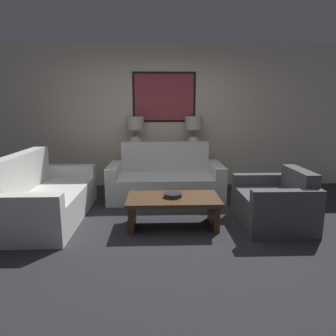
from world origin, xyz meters
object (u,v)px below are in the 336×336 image
table_lamp_right (194,130)px  couch_by_back_wall (165,181)px  coffee_table (173,205)px  decorative_bowl (173,195)px  console_table (165,169)px  table_lamp_left (135,130)px  armchair_near_back_wall (275,204)px  couch_by_side (46,198)px

table_lamp_right → couch_by_back_wall: 1.15m
coffee_table → decorative_bowl: (-0.00, 0.01, 0.13)m
table_lamp_right → console_table: bearing=180.0°
table_lamp_left → armchair_near_back_wall: (1.94, -1.86, -0.83)m
couch_by_side → armchair_near_back_wall: (3.06, -0.31, -0.03)m
couch_by_back_wall → decorative_bowl: couch_by_back_wall is taller
couch_by_side → armchair_near_back_wall: couch_by_side is taller
couch_by_side → decorative_bowl: (1.73, -0.32, 0.12)m
table_lamp_left → table_lamp_right: (1.08, 0.00, 0.00)m
table_lamp_right → coffee_table: size_ratio=0.53×
couch_by_back_wall → armchair_near_back_wall: (1.40, -1.23, -0.03)m
console_table → table_lamp_left: 0.91m
console_table → table_lamp_left: size_ratio=2.47×
table_lamp_right → couch_by_back_wall: bearing=-130.6°
decorative_bowl → armchair_near_back_wall: (1.33, 0.01, -0.14)m
couch_by_back_wall → armchair_near_back_wall: couch_by_back_wall is taller
couch_by_side → table_lamp_right: bearing=35.1°
table_lamp_right → decorative_bowl: bearing=-104.3°
table_lamp_left → couch_by_side: table_lamp_left is taller
console_table → couch_by_back_wall: size_ratio=0.82×
coffee_table → table_lamp_left: bearing=107.9°
table_lamp_left → coffee_table: size_ratio=0.53×
coffee_table → couch_by_side: bearing=169.3°
table_lamp_right → armchair_near_back_wall: (0.86, -1.86, -0.83)m
table_lamp_right → table_lamp_left: bearing=180.0°
couch_by_back_wall → couch_by_side: 1.90m
table_lamp_right → decorative_bowl: 2.04m
console_table → decorative_bowl: (0.06, -1.87, 0.05)m
coffee_table → armchair_near_back_wall: (1.33, 0.01, -0.02)m
decorative_bowl → armchair_near_back_wall: bearing=0.3°
armchair_near_back_wall → couch_by_back_wall: bearing=138.6°
table_lamp_right → coffee_table: table_lamp_right is taller
table_lamp_left → table_lamp_right: 1.08m
table_lamp_right → armchair_near_back_wall: bearing=-65.2°
console_table → armchair_near_back_wall: armchair_near_back_wall is taller
console_table → decorative_bowl: size_ratio=6.61×
coffee_table → armchair_near_back_wall: bearing=0.6°
table_lamp_right → couch_by_back_wall: (-0.54, -0.63, -0.80)m
armchair_near_back_wall → coffee_table: bearing=-179.4°
table_lamp_right → armchair_near_back_wall: size_ratio=0.63×
table_lamp_right → couch_by_back_wall: size_ratio=0.33×
console_table → couch_by_back_wall: 0.63m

